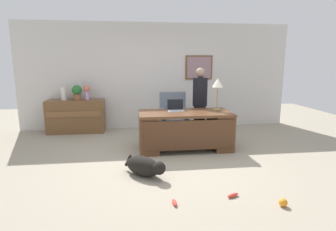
{
  "coord_description": "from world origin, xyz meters",
  "views": [
    {
      "loc": [
        -0.64,
        -4.63,
        1.73
      ],
      "look_at": [
        -0.0,
        0.3,
        0.75
      ],
      "focal_mm": 29.38,
      "sensor_mm": 36.0,
      "label": 1
    }
  ],
  "objects_px": {
    "armchair": "(174,117)",
    "dog_toy_bone": "(233,195)",
    "laptop": "(176,108)",
    "vase_empty": "(64,94)",
    "potted_plant": "(77,92)",
    "dog_toy_plush": "(175,203)",
    "desk": "(185,129)",
    "dog_toy_ball": "(283,202)",
    "person_standing": "(200,103)",
    "vase_with_flowers": "(87,91)",
    "credenza": "(76,116)",
    "dog_lying": "(145,166)",
    "desk_lamp": "(218,85)"
  },
  "relations": [
    {
      "from": "armchair",
      "to": "dog_toy_bone",
      "type": "height_order",
      "value": "armchair"
    },
    {
      "from": "armchair",
      "to": "laptop",
      "type": "height_order",
      "value": "armchair"
    },
    {
      "from": "vase_empty",
      "to": "potted_plant",
      "type": "relative_size",
      "value": 0.88
    },
    {
      "from": "armchair",
      "to": "dog_toy_plush",
      "type": "bearing_deg",
      "value": -98.22
    },
    {
      "from": "desk",
      "to": "dog_toy_bone",
      "type": "distance_m",
      "value": 2.1
    },
    {
      "from": "dog_toy_ball",
      "to": "laptop",
      "type": "bearing_deg",
      "value": 110.12
    },
    {
      "from": "laptop",
      "to": "desk",
      "type": "bearing_deg",
      "value": -46.37
    },
    {
      "from": "dog_toy_ball",
      "to": "potted_plant",
      "type": "bearing_deg",
      "value": 127.78
    },
    {
      "from": "person_standing",
      "to": "laptop",
      "type": "height_order",
      "value": "person_standing"
    },
    {
      "from": "potted_plant",
      "to": "dog_toy_bone",
      "type": "height_order",
      "value": "potted_plant"
    },
    {
      "from": "dog_toy_plush",
      "to": "armchair",
      "type": "bearing_deg",
      "value": 81.78
    },
    {
      "from": "armchair",
      "to": "dog_toy_plush",
      "type": "xyz_separation_m",
      "value": [
        -0.44,
        -3.05,
        -0.45
      ]
    },
    {
      "from": "dog_toy_plush",
      "to": "dog_toy_ball",
      "type": "bearing_deg",
      "value": -9.4
    },
    {
      "from": "potted_plant",
      "to": "dog_toy_plush",
      "type": "height_order",
      "value": "potted_plant"
    },
    {
      "from": "armchair",
      "to": "vase_with_flowers",
      "type": "height_order",
      "value": "vase_with_flowers"
    },
    {
      "from": "credenza",
      "to": "dog_toy_plush",
      "type": "bearing_deg",
      "value": -63.77
    },
    {
      "from": "dog_toy_ball",
      "to": "dog_toy_bone",
      "type": "bearing_deg",
      "value": 149.6
    },
    {
      "from": "dog_lying",
      "to": "vase_with_flowers",
      "type": "xyz_separation_m",
      "value": [
        -1.27,
        2.89,
        0.87
      ]
    },
    {
      "from": "dog_lying",
      "to": "vase_empty",
      "type": "height_order",
      "value": "vase_empty"
    },
    {
      "from": "credenza",
      "to": "laptop",
      "type": "height_order",
      "value": "laptop"
    },
    {
      "from": "dog_toy_plush",
      "to": "potted_plant",
      "type": "bearing_deg",
      "value": 115.55
    },
    {
      "from": "laptop",
      "to": "dog_toy_bone",
      "type": "bearing_deg",
      "value": -79.61
    },
    {
      "from": "laptop",
      "to": "potted_plant",
      "type": "relative_size",
      "value": 0.89
    },
    {
      "from": "desk",
      "to": "dog_toy_bone",
      "type": "height_order",
      "value": "desk"
    },
    {
      "from": "desk",
      "to": "desk_lamp",
      "type": "relative_size",
      "value": 2.8
    },
    {
      "from": "laptop",
      "to": "dog_toy_plush",
      "type": "bearing_deg",
      "value": -99.16
    },
    {
      "from": "desk",
      "to": "desk_lamp",
      "type": "distance_m",
      "value": 1.11
    },
    {
      "from": "credenza",
      "to": "desk_lamp",
      "type": "distance_m",
      "value": 3.56
    },
    {
      "from": "dog_toy_plush",
      "to": "dog_lying",
      "type": "bearing_deg",
      "value": 109.35
    },
    {
      "from": "vase_with_flowers",
      "to": "dog_toy_plush",
      "type": "height_order",
      "value": "vase_with_flowers"
    },
    {
      "from": "desk",
      "to": "vase_empty",
      "type": "height_order",
      "value": "vase_empty"
    },
    {
      "from": "credenza",
      "to": "desk",
      "type": "bearing_deg",
      "value": -34.66
    },
    {
      "from": "vase_with_flowers",
      "to": "potted_plant",
      "type": "height_order",
      "value": "same"
    },
    {
      "from": "armchair",
      "to": "potted_plant",
      "type": "relative_size",
      "value": 2.88
    },
    {
      "from": "potted_plant",
      "to": "armchair",
      "type": "bearing_deg",
      "value": -18.65
    },
    {
      "from": "credenza",
      "to": "desk_lamp",
      "type": "bearing_deg",
      "value": -26.08
    },
    {
      "from": "person_standing",
      "to": "dog_toy_plush",
      "type": "height_order",
      "value": "person_standing"
    },
    {
      "from": "desk",
      "to": "laptop",
      "type": "height_order",
      "value": "laptop"
    },
    {
      "from": "laptop",
      "to": "potted_plant",
      "type": "height_order",
      "value": "potted_plant"
    },
    {
      "from": "vase_with_flowers",
      "to": "dog_toy_plush",
      "type": "relative_size",
      "value": 2.16
    },
    {
      "from": "laptop",
      "to": "potted_plant",
      "type": "xyz_separation_m",
      "value": [
        -2.19,
        1.5,
        0.2
      ]
    },
    {
      "from": "credenza",
      "to": "potted_plant",
      "type": "distance_m",
      "value": 0.6
    },
    {
      "from": "credenza",
      "to": "person_standing",
      "type": "height_order",
      "value": "person_standing"
    },
    {
      "from": "dog_lying",
      "to": "potted_plant",
      "type": "xyz_separation_m",
      "value": [
        -1.5,
        2.89,
        0.85
      ]
    },
    {
      "from": "dog_lying",
      "to": "desk_lamp",
      "type": "distance_m",
      "value": 2.35
    },
    {
      "from": "person_standing",
      "to": "desk_lamp",
      "type": "xyz_separation_m",
      "value": [
        0.23,
        -0.51,
        0.45
      ]
    },
    {
      "from": "dog_lying",
      "to": "dog_toy_plush",
      "type": "xyz_separation_m",
      "value": [
        0.32,
        -0.92,
        -0.13
      ]
    },
    {
      "from": "vase_with_flowers",
      "to": "person_standing",
      "type": "bearing_deg",
      "value": -21.43
    },
    {
      "from": "desk_lamp",
      "to": "armchair",
      "type": "bearing_deg",
      "value": 136.02
    },
    {
      "from": "vase_empty",
      "to": "dog_toy_ball",
      "type": "distance_m",
      "value": 5.37
    }
  ]
}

